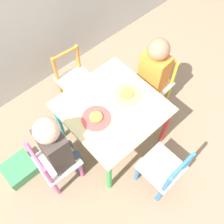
{
  "coord_description": "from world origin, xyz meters",
  "views": [
    {
      "loc": [
        -0.63,
        -0.7,
        1.96
      ],
      "look_at": [
        0.0,
        0.0,
        0.41
      ],
      "focal_mm": 42.0,
      "sensor_mm": 36.0,
      "label": 1
    }
  ],
  "objects_px": {
    "chair_pink": "(55,163)",
    "child_left": "(57,146)",
    "child_right": "(153,73)",
    "plate_right": "(127,94)",
    "plate_left": "(96,118)",
    "kids_table": "(112,111)",
    "storage_bin": "(20,169)",
    "chair_orange": "(75,80)",
    "chair_blue": "(164,170)",
    "chair_yellow": "(154,84)"
  },
  "relations": [
    {
      "from": "chair_pink",
      "to": "child_left",
      "type": "distance_m",
      "value": 0.21
    },
    {
      "from": "child_right",
      "to": "plate_right",
      "type": "bearing_deg",
      "value": -87.95
    },
    {
      "from": "plate_right",
      "to": "plate_left",
      "type": "bearing_deg",
      "value": 180.0
    },
    {
      "from": "kids_table",
      "to": "storage_bin",
      "type": "relative_size",
      "value": 2.78
    },
    {
      "from": "storage_bin",
      "to": "plate_left",
      "type": "bearing_deg",
      "value": -24.16
    },
    {
      "from": "chair_pink",
      "to": "chair_orange",
      "type": "height_order",
      "value": "same"
    },
    {
      "from": "chair_orange",
      "to": "chair_blue",
      "type": "height_order",
      "value": "same"
    },
    {
      "from": "chair_orange",
      "to": "chair_blue",
      "type": "xyz_separation_m",
      "value": [
        -0.03,
        -1.01,
        0.0
      ]
    },
    {
      "from": "chair_orange",
      "to": "plate_left",
      "type": "distance_m",
      "value": 0.58
    },
    {
      "from": "kids_table",
      "to": "child_left",
      "type": "relative_size",
      "value": 0.83
    },
    {
      "from": "kids_table",
      "to": "chair_orange",
      "type": "xyz_separation_m",
      "value": [
        0.04,
        0.5,
        -0.16
      ]
    },
    {
      "from": "kids_table",
      "to": "chair_pink",
      "type": "relative_size",
      "value": 1.23
    },
    {
      "from": "chair_blue",
      "to": "child_right",
      "type": "bearing_deg",
      "value": -130.04
    },
    {
      "from": "child_right",
      "to": "plate_right",
      "type": "height_order",
      "value": "child_right"
    },
    {
      "from": "chair_orange",
      "to": "child_left",
      "type": "relative_size",
      "value": 0.67
    },
    {
      "from": "kids_table",
      "to": "chair_blue",
      "type": "height_order",
      "value": "chair_blue"
    },
    {
      "from": "chair_yellow",
      "to": "chair_blue",
      "type": "bearing_deg",
      "value": -46.49
    },
    {
      "from": "child_left",
      "to": "child_right",
      "type": "xyz_separation_m",
      "value": [
        0.88,
        0.01,
        -0.01
      ]
    },
    {
      "from": "child_left",
      "to": "kids_table",
      "type": "bearing_deg",
      "value": -90.0
    },
    {
      "from": "child_right",
      "to": "chair_pink",
      "type": "bearing_deg",
      "value": -94.23
    },
    {
      "from": "chair_yellow",
      "to": "chair_blue",
      "type": "distance_m",
      "value": 0.73
    },
    {
      "from": "plate_left",
      "to": "plate_right",
      "type": "height_order",
      "value": "same"
    },
    {
      "from": "child_left",
      "to": "chair_blue",
      "type": "bearing_deg",
      "value": -135.85
    },
    {
      "from": "chair_yellow",
      "to": "plate_right",
      "type": "bearing_deg",
      "value": -88.29
    },
    {
      "from": "kids_table",
      "to": "chair_yellow",
      "type": "bearing_deg",
      "value": 4.45
    },
    {
      "from": "chair_pink",
      "to": "child_left",
      "type": "height_order",
      "value": "child_left"
    },
    {
      "from": "kids_table",
      "to": "plate_right",
      "type": "bearing_deg",
      "value": 0.0
    },
    {
      "from": "child_right",
      "to": "chair_yellow",
      "type": "bearing_deg",
      "value": 90.0
    },
    {
      "from": "kids_table",
      "to": "chair_yellow",
      "type": "distance_m",
      "value": 0.53
    },
    {
      "from": "plate_right",
      "to": "chair_pink",
      "type": "bearing_deg",
      "value": 177.26
    },
    {
      "from": "storage_bin",
      "to": "plate_right",
      "type": "bearing_deg",
      "value": -16.74
    },
    {
      "from": "plate_right",
      "to": "chair_yellow",
      "type": "bearing_deg",
      "value": 6.16
    },
    {
      "from": "chair_pink",
      "to": "kids_table",
      "type": "bearing_deg",
      "value": -90.0
    },
    {
      "from": "kids_table",
      "to": "chair_orange",
      "type": "height_order",
      "value": "chair_orange"
    },
    {
      "from": "chair_yellow",
      "to": "child_left",
      "type": "distance_m",
      "value": 0.97
    },
    {
      "from": "chair_yellow",
      "to": "chair_orange",
      "type": "xyz_separation_m",
      "value": [
        -0.46,
        0.46,
        0.0
      ]
    },
    {
      "from": "child_right",
      "to": "chair_blue",
      "type": "bearing_deg",
      "value": -43.01
    },
    {
      "from": "chair_pink",
      "to": "chair_orange",
      "type": "bearing_deg",
      "value": -45.49
    },
    {
      "from": "chair_yellow",
      "to": "storage_bin",
      "type": "relative_size",
      "value": 2.26
    },
    {
      "from": "chair_pink",
      "to": "plate_left",
      "type": "distance_m",
      "value": 0.43
    },
    {
      "from": "chair_yellow",
      "to": "plate_right",
      "type": "height_order",
      "value": "chair_yellow"
    },
    {
      "from": "chair_yellow",
      "to": "plate_left",
      "type": "xyz_separation_m",
      "value": [
        -0.64,
        -0.04,
        0.24
      ]
    },
    {
      "from": "chair_yellow",
      "to": "child_left",
      "type": "relative_size",
      "value": 0.67
    },
    {
      "from": "chair_yellow",
      "to": "chair_blue",
      "type": "height_order",
      "value": "same"
    },
    {
      "from": "chair_orange",
      "to": "child_left",
      "type": "xyz_separation_m",
      "value": [
        -0.48,
        -0.48,
        0.2
      ]
    },
    {
      "from": "plate_left",
      "to": "child_right",
      "type": "bearing_deg",
      "value": 3.38
    },
    {
      "from": "chair_pink",
      "to": "plate_left",
      "type": "bearing_deg",
      "value": -91.34
    },
    {
      "from": "chair_pink",
      "to": "chair_blue",
      "type": "relative_size",
      "value": 1.0
    },
    {
      "from": "chair_pink",
      "to": "storage_bin",
      "type": "distance_m",
      "value": 0.37
    },
    {
      "from": "kids_table",
      "to": "child_right",
      "type": "distance_m",
      "value": 0.44
    }
  ]
}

